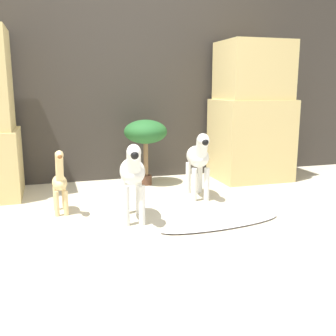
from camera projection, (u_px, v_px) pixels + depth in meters
ground_plane at (164, 233)px, 2.70m from camera, size 14.00×14.00×0.00m
wall_back at (117, 75)px, 4.09m from camera, size 6.40×0.08×2.20m
rock_pillar_right at (252, 115)px, 4.17m from camera, size 0.75×0.63×1.44m
zebra_right at (198, 157)px, 3.47m from camera, size 0.24×0.52×0.60m
zebra_left at (133, 173)px, 2.86m from camera, size 0.24×0.52×0.60m
giraffe_figurine at (60, 181)px, 3.05m from camera, size 0.12×0.36×0.53m
potted_palm_front at (146, 134)px, 3.92m from camera, size 0.43×0.43×0.66m
surfboard at (220, 223)px, 2.85m from camera, size 0.99×0.36×0.07m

